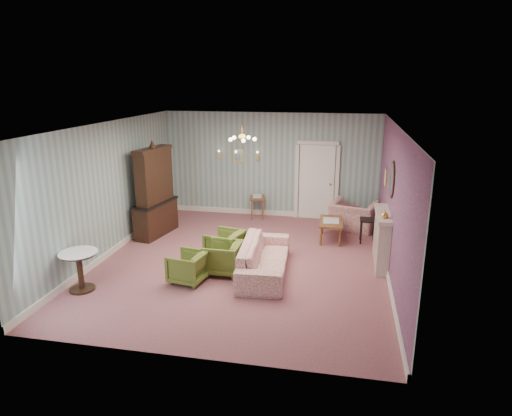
% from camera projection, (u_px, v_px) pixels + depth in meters
% --- Properties ---
extents(floor, '(7.00, 7.00, 0.00)m').
position_uv_depth(floor, '(243.00, 262.00, 9.66)').
color(floor, '#99595E').
rests_on(floor, ground).
extents(ceiling, '(7.00, 7.00, 0.00)m').
position_uv_depth(ceiling, '(242.00, 125.00, 8.85)').
color(ceiling, white).
rests_on(ceiling, ground).
extents(wall_back, '(6.00, 0.00, 6.00)m').
position_uv_depth(wall_back, '(270.00, 165.00, 12.55)').
color(wall_back, gray).
rests_on(wall_back, ground).
extents(wall_front, '(6.00, 0.00, 6.00)m').
position_uv_depth(wall_front, '(184.00, 262.00, 5.96)').
color(wall_front, gray).
rests_on(wall_front, ground).
extents(wall_left, '(0.00, 7.00, 7.00)m').
position_uv_depth(wall_left, '(108.00, 190.00, 9.81)').
color(wall_left, gray).
rests_on(wall_left, ground).
extents(wall_right, '(0.00, 7.00, 7.00)m').
position_uv_depth(wall_right, '(394.00, 204.00, 8.70)').
color(wall_right, gray).
rests_on(wall_right, ground).
extents(wall_right_floral, '(0.00, 7.00, 7.00)m').
position_uv_depth(wall_right_floral, '(393.00, 204.00, 8.70)').
color(wall_right_floral, '#C36186').
rests_on(wall_right_floral, ground).
extents(door, '(1.12, 0.12, 2.16)m').
position_uv_depth(door, '(317.00, 180.00, 12.38)').
color(door, white).
rests_on(door, floor).
extents(olive_chair_a, '(0.70, 0.73, 0.66)m').
position_uv_depth(olive_chair_a, '(188.00, 266.00, 8.64)').
color(olive_chair_a, '#5E6F27').
rests_on(olive_chair_a, floor).
extents(olive_chair_b, '(0.66, 0.71, 0.71)m').
position_uv_depth(olive_chair_b, '(223.00, 256.00, 9.02)').
color(olive_chair_b, '#5E6F27').
rests_on(olive_chair_b, floor).
extents(olive_chair_c, '(0.80, 0.84, 0.72)m').
position_uv_depth(olive_chair_c, '(225.00, 244.00, 9.67)').
color(olive_chair_c, '#5E6F27').
rests_on(olive_chair_c, floor).
extents(sofa_chintz, '(0.81, 2.30, 0.88)m').
position_uv_depth(sofa_chintz, '(264.00, 252.00, 9.00)').
color(sofa_chintz, '#AD4553').
rests_on(sofa_chintz, floor).
extents(wingback_chair, '(1.28, 1.00, 0.98)m').
position_uv_depth(wingback_chair, '(353.00, 211.00, 11.62)').
color(wingback_chair, '#AD4553').
rests_on(wingback_chair, floor).
extents(dresser, '(0.72, 1.46, 2.32)m').
position_uv_depth(dresser, '(154.00, 189.00, 11.05)').
color(dresser, black).
rests_on(dresser, floor).
extents(fireplace, '(0.30, 1.40, 1.16)m').
position_uv_depth(fireplace, '(382.00, 239.00, 9.34)').
color(fireplace, beige).
rests_on(fireplace, floor).
extents(mantel_vase, '(0.15, 0.15, 0.15)m').
position_uv_depth(mantel_vase, '(385.00, 214.00, 8.79)').
color(mantel_vase, gold).
rests_on(mantel_vase, fireplace).
extents(oval_mirror, '(0.04, 0.76, 0.84)m').
position_uv_depth(oval_mirror, '(392.00, 179.00, 8.97)').
color(oval_mirror, white).
rests_on(oval_mirror, wall_right).
extents(framed_print, '(0.04, 0.34, 0.42)m').
position_uv_depth(framed_print, '(386.00, 177.00, 10.31)').
color(framed_print, gold).
rests_on(framed_print, wall_right).
extents(coffee_table, '(0.56, 0.98, 0.50)m').
position_uv_depth(coffee_table, '(331.00, 230.00, 10.89)').
color(coffee_table, brown).
rests_on(coffee_table, floor).
extents(side_table_black, '(0.39, 0.39, 0.59)m').
position_uv_depth(side_table_black, '(368.00, 231.00, 10.71)').
color(side_table_black, black).
rests_on(side_table_black, floor).
extents(pedestal_table, '(0.77, 0.77, 0.76)m').
position_uv_depth(pedestal_table, '(80.00, 271.00, 8.28)').
color(pedestal_table, black).
rests_on(pedestal_table, floor).
extents(nesting_table, '(0.50, 0.58, 0.67)m').
position_uv_depth(nesting_table, '(257.00, 206.00, 12.59)').
color(nesting_table, brown).
rests_on(nesting_table, floor).
extents(gilt_mirror_back, '(0.28, 0.06, 0.36)m').
position_uv_depth(gilt_mirror_back, '(239.00, 156.00, 12.61)').
color(gilt_mirror_back, gold).
rests_on(gilt_mirror_back, wall_back).
extents(sconce_left, '(0.16, 0.12, 0.30)m').
position_uv_depth(sconce_left, '(219.00, 155.00, 12.70)').
color(sconce_left, gold).
rests_on(sconce_left, wall_back).
extents(sconce_right, '(0.16, 0.12, 0.30)m').
position_uv_depth(sconce_right, '(258.00, 156.00, 12.49)').
color(sconce_right, gold).
rests_on(sconce_right, wall_back).
extents(chandelier, '(0.56, 0.56, 0.36)m').
position_uv_depth(chandelier, '(242.00, 139.00, 8.93)').
color(chandelier, gold).
rests_on(chandelier, ceiling).
extents(burgundy_cushion, '(0.41, 0.28, 0.39)m').
position_uv_depth(burgundy_cushion, '(351.00, 213.00, 11.49)').
color(burgundy_cushion, maroon).
rests_on(burgundy_cushion, wingback_chair).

